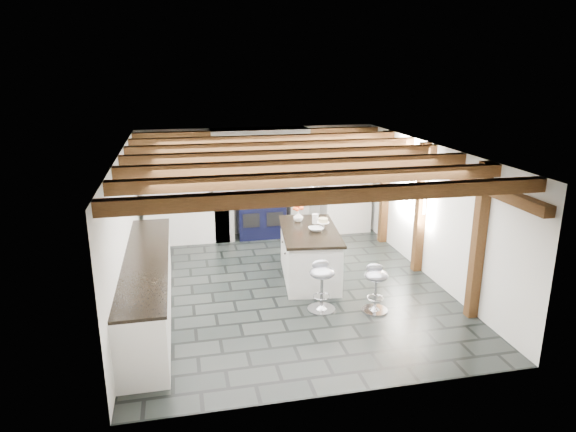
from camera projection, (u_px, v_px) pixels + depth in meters
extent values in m
plane|color=black|center=(287.00, 286.00, 8.57)|extent=(6.00, 6.00, 0.00)
plane|color=white|center=(258.00, 181.00, 11.06)|extent=(5.00, 0.00, 5.00)
plane|color=white|center=(126.00, 231.00, 7.74)|extent=(0.00, 6.00, 6.00)
plane|color=white|center=(430.00, 211.00, 8.76)|extent=(0.00, 6.00, 6.00)
plane|color=white|center=(287.00, 149.00, 7.92)|extent=(6.00, 6.00, 0.00)
cube|color=silver|center=(222.00, 195.00, 10.67)|extent=(0.40, 0.60, 1.90)
cube|color=silver|center=(297.00, 191.00, 11.00)|extent=(0.40, 0.60, 1.90)
cube|color=brown|center=(260.00, 144.00, 10.54)|extent=(2.10, 0.65, 0.18)
cube|color=silver|center=(259.00, 136.00, 10.50)|extent=(2.00, 0.60, 0.31)
cube|color=black|center=(262.00, 143.00, 10.22)|extent=(1.00, 0.03, 0.22)
cube|color=silver|center=(262.00, 143.00, 10.21)|extent=(0.90, 0.01, 0.14)
cube|color=white|center=(176.00, 195.00, 10.47)|extent=(1.30, 0.58, 2.00)
cube|color=white|center=(346.00, 186.00, 11.21)|extent=(1.00, 0.58, 2.00)
cube|color=white|center=(148.00, 288.00, 7.44)|extent=(0.60, 3.80, 0.88)
cube|color=black|center=(145.00, 259.00, 7.31)|extent=(0.64, 3.80, 0.04)
cube|color=white|center=(211.00, 219.00, 10.77)|extent=(0.70, 0.60, 0.88)
cube|color=black|center=(210.00, 198.00, 10.64)|extent=(0.74, 0.64, 0.04)
cube|color=brown|center=(429.00, 165.00, 8.51)|extent=(0.15, 5.80, 0.14)
plane|color=white|center=(415.00, 181.00, 9.20)|extent=(0.00, 0.90, 0.90)
cube|color=brown|center=(338.00, 195.00, 5.51)|extent=(5.00, 0.16, 0.16)
cube|color=brown|center=(317.00, 178.00, 6.32)|extent=(5.00, 0.16, 0.16)
cube|color=brown|center=(300.00, 165.00, 7.13)|extent=(5.00, 0.16, 0.16)
cube|color=brown|center=(287.00, 155.00, 7.95)|extent=(5.00, 0.16, 0.16)
cube|color=brown|center=(277.00, 147.00, 8.76)|extent=(5.00, 0.16, 0.16)
cube|color=brown|center=(268.00, 140.00, 9.57)|extent=(5.00, 0.16, 0.16)
cube|color=brown|center=(260.00, 134.00, 10.38)|extent=(5.00, 0.16, 0.16)
cube|color=brown|center=(478.00, 242.00, 7.24)|extent=(0.15, 0.15, 2.30)
cube|color=brown|center=(420.00, 208.00, 8.93)|extent=(0.15, 0.15, 2.30)
cube|color=brown|center=(385.00, 188.00, 10.43)|extent=(0.15, 0.15, 2.30)
cylinder|color=black|center=(316.00, 172.00, 8.07)|extent=(0.01, 0.01, 0.56)
cylinder|color=white|center=(315.00, 192.00, 8.16)|extent=(0.09, 0.09, 0.22)
cylinder|color=black|center=(314.00, 168.00, 8.36)|extent=(0.01, 0.01, 0.56)
cylinder|color=white|center=(314.00, 188.00, 8.46)|extent=(0.09, 0.09, 0.22)
cylinder|color=black|center=(312.00, 165.00, 8.65)|extent=(0.01, 0.01, 0.56)
cylinder|color=white|center=(312.00, 184.00, 8.75)|extent=(0.09, 0.09, 0.22)
cube|color=black|center=(261.00, 216.00, 10.96)|extent=(1.00, 0.60, 0.90)
ellipsoid|color=silver|center=(249.00, 195.00, 10.77)|extent=(0.28, 0.28, 0.11)
ellipsoid|color=silver|center=(272.00, 193.00, 10.87)|extent=(0.28, 0.28, 0.11)
cylinder|color=silver|center=(263.00, 203.00, 10.55)|extent=(0.95, 0.03, 0.03)
cube|color=black|center=(251.00, 221.00, 10.63)|extent=(0.35, 0.02, 0.30)
cube|color=black|center=(275.00, 219.00, 10.73)|extent=(0.35, 0.02, 0.30)
cube|color=white|center=(309.00, 255.00, 8.79)|extent=(1.06, 1.80, 0.83)
cube|color=black|center=(310.00, 231.00, 8.67)|extent=(1.15, 1.89, 0.05)
imported|color=white|center=(298.00, 216.00, 9.08)|extent=(0.19, 0.19, 0.18)
ellipsoid|color=#F25222|center=(298.00, 208.00, 9.04)|extent=(0.19, 0.19, 0.11)
cylinder|color=white|center=(315.00, 219.00, 8.97)|extent=(0.11, 0.11, 0.17)
imported|color=white|center=(316.00, 229.00, 8.57)|extent=(0.27, 0.27, 0.06)
cylinder|color=white|center=(323.00, 225.00, 8.71)|extent=(0.05, 0.05, 0.09)
cylinder|color=white|center=(323.00, 222.00, 8.70)|extent=(0.21, 0.21, 0.01)
cylinder|color=beige|center=(323.00, 220.00, 8.69)|extent=(0.16, 0.16, 0.07)
cylinder|color=silver|center=(374.00, 310.00, 7.70)|extent=(0.39, 0.39, 0.03)
cone|color=silver|center=(375.00, 308.00, 7.69)|extent=(0.18, 0.18, 0.07)
cylinder|color=silver|center=(375.00, 293.00, 7.62)|extent=(0.04, 0.04, 0.49)
torus|color=silver|center=(375.00, 298.00, 7.65)|extent=(0.25, 0.25, 0.02)
ellipsoid|color=#9295A0|center=(376.00, 276.00, 7.54)|extent=(0.45, 0.45, 0.16)
ellipsoid|color=#9295A0|center=(376.00, 268.00, 7.60)|extent=(0.27, 0.17, 0.14)
cylinder|color=silver|center=(321.00, 309.00, 7.73)|extent=(0.42, 0.42, 0.03)
cone|color=silver|center=(321.00, 307.00, 7.72)|extent=(0.19, 0.19, 0.08)
cylinder|color=silver|center=(322.00, 291.00, 7.65)|extent=(0.05, 0.05, 0.52)
torus|color=silver|center=(322.00, 296.00, 7.67)|extent=(0.27, 0.27, 0.02)
ellipsoid|color=#9295A0|center=(322.00, 273.00, 7.56)|extent=(0.39, 0.39, 0.17)
ellipsoid|color=#9295A0|center=(320.00, 264.00, 7.63)|extent=(0.27, 0.12, 0.15)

